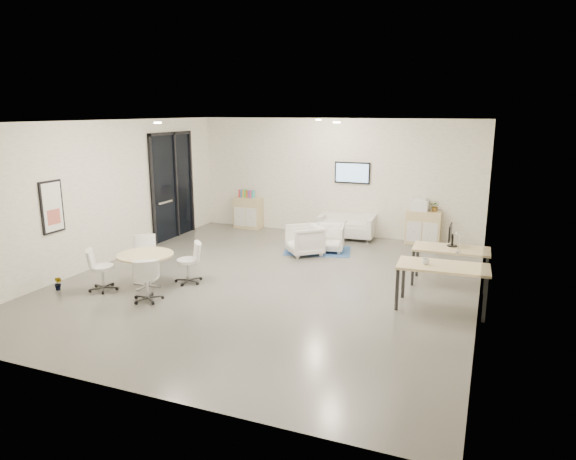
# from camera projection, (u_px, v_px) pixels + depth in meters

# --- Properties ---
(room_shell) EXTENTS (9.60, 10.60, 4.80)m
(room_shell) POSITION_uv_depth(u_px,v_px,m) (269.00, 204.00, 10.10)
(room_shell) COLOR #52514B
(room_shell) RESTS_ON ground
(glass_door) EXTENTS (0.09, 1.90, 2.85)m
(glass_door) POSITION_uv_depth(u_px,v_px,m) (173.00, 183.00, 13.81)
(glass_door) COLOR black
(glass_door) RESTS_ON room_shell
(artwork) EXTENTS (0.05, 0.54, 1.04)m
(artwork) POSITION_uv_depth(u_px,v_px,m) (52.00, 207.00, 10.10)
(artwork) COLOR black
(artwork) RESTS_ON room_shell
(wall_tv) EXTENTS (0.98, 0.06, 0.58)m
(wall_tv) POSITION_uv_depth(u_px,v_px,m) (352.00, 173.00, 13.92)
(wall_tv) COLOR black
(wall_tv) RESTS_ON room_shell
(ceiling_spots) EXTENTS (3.14, 4.14, 0.03)m
(ceiling_spots) POSITION_uv_depth(u_px,v_px,m) (276.00, 121.00, 10.56)
(ceiling_spots) COLOR #FFEAC6
(ceiling_spots) RESTS_ON room_shell
(sideboard_left) EXTENTS (0.81, 0.42, 0.91)m
(sideboard_left) POSITION_uv_depth(u_px,v_px,m) (248.00, 213.00, 15.14)
(sideboard_left) COLOR tan
(sideboard_left) RESTS_ON room_shell
(sideboard_right) EXTENTS (0.88, 0.43, 0.88)m
(sideboard_right) POSITION_uv_depth(u_px,v_px,m) (423.00, 227.00, 13.32)
(sideboard_right) COLOR tan
(sideboard_right) RESTS_ON room_shell
(books) EXTENTS (0.47, 0.14, 0.22)m
(books) POSITION_uv_depth(u_px,v_px,m) (247.00, 194.00, 15.03)
(books) COLOR red
(books) RESTS_ON sideboard_left
(printer) EXTENTS (0.46, 0.38, 0.32)m
(printer) POSITION_uv_depth(u_px,v_px,m) (419.00, 205.00, 13.24)
(printer) COLOR white
(printer) RESTS_ON sideboard_right
(loveseat) EXTENTS (1.54, 0.84, 0.56)m
(loveseat) POSITION_uv_depth(u_px,v_px,m) (346.00, 227.00, 13.95)
(loveseat) COLOR silver
(loveseat) RESTS_ON room_shell
(blue_rug) EXTENTS (1.82, 1.42, 0.01)m
(blue_rug) POSITION_uv_depth(u_px,v_px,m) (318.00, 251.00, 12.74)
(blue_rug) COLOR #2B4A85
(blue_rug) RESTS_ON room_shell
(armchair_left) EXTENTS (1.04, 1.04, 0.79)m
(armchair_left) POSITION_uv_depth(u_px,v_px,m) (305.00, 239.00, 12.33)
(armchair_left) COLOR silver
(armchair_left) RESTS_ON room_shell
(armchair_right) EXTENTS (0.84, 0.80, 0.74)m
(armchair_right) POSITION_uv_depth(u_px,v_px,m) (329.00, 237.00, 12.64)
(armchair_right) COLOR silver
(armchair_right) RESTS_ON room_shell
(desk_rear) EXTENTS (1.47, 0.77, 0.76)m
(desk_rear) POSITION_uv_depth(u_px,v_px,m) (451.00, 252.00, 10.12)
(desk_rear) COLOR tan
(desk_rear) RESTS_ON room_shell
(desk_front) EXTENTS (1.57, 0.84, 0.80)m
(desk_front) POSITION_uv_depth(u_px,v_px,m) (443.00, 270.00, 8.85)
(desk_front) COLOR tan
(desk_front) RESTS_ON room_shell
(monitor) EXTENTS (0.20, 0.50, 0.44)m
(monitor) POSITION_uv_depth(u_px,v_px,m) (451.00, 235.00, 10.19)
(monitor) COLOR black
(monitor) RESTS_ON desk_rear
(round_table) EXTENTS (1.09, 1.09, 0.66)m
(round_table) POSITION_uv_depth(u_px,v_px,m) (146.00, 258.00, 10.05)
(round_table) COLOR tan
(round_table) RESTS_ON room_shell
(meeting_chairs) EXTENTS (2.11, 2.11, 0.82)m
(meeting_chairs) POSITION_uv_depth(u_px,v_px,m) (146.00, 266.00, 10.09)
(meeting_chairs) COLOR white
(meeting_chairs) RESTS_ON room_shell
(plant_cabinet) EXTENTS (0.29, 0.32, 0.22)m
(plant_cabinet) POSITION_uv_depth(u_px,v_px,m) (435.00, 207.00, 13.09)
(plant_cabinet) COLOR #3F7F3F
(plant_cabinet) RESTS_ON sideboard_right
(plant_floor) EXTENTS (0.17, 0.29, 0.12)m
(plant_floor) POSITION_uv_depth(u_px,v_px,m) (59.00, 287.00, 9.94)
(plant_floor) COLOR #3F7F3F
(plant_floor) RESTS_ON room_shell
(cup) EXTENTS (0.15, 0.13, 0.13)m
(cup) POSITION_uv_depth(u_px,v_px,m) (426.00, 261.00, 8.87)
(cup) COLOR white
(cup) RESTS_ON desk_front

